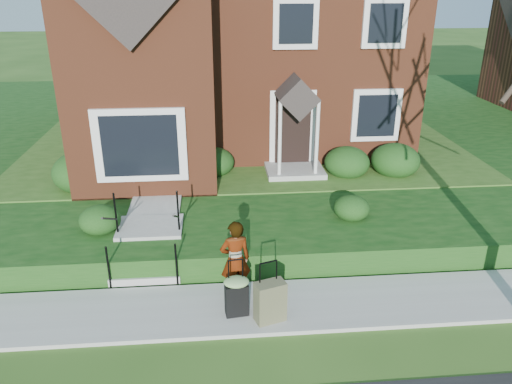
{
  "coord_description": "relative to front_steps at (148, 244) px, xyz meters",
  "views": [
    {
      "loc": [
        -1.04,
        -7.65,
        5.58
      ],
      "look_at": [
        -0.19,
        2.0,
        1.52
      ],
      "focal_mm": 35.0,
      "sensor_mm": 36.0,
      "label": 1
    }
  ],
  "objects": [
    {
      "name": "ground",
      "position": [
        2.5,
        -1.84,
        -0.47
      ],
      "size": [
        120.0,
        120.0,
        0.0
      ],
      "primitive_type": "plane",
      "color": "#2D5119",
      "rests_on": "ground"
    },
    {
      "name": "sidewalk",
      "position": [
        2.5,
        -1.84,
        -0.43
      ],
      "size": [
        60.0,
        1.6,
        0.08
      ],
      "primitive_type": "cube",
      "color": "#9E9B93",
      "rests_on": "ground"
    },
    {
      "name": "terrace",
      "position": [
        6.5,
        9.06,
        -0.17
      ],
      "size": [
        44.0,
        20.0,
        0.6
      ],
      "primitive_type": "cube",
      "color": "#11390F",
      "rests_on": "ground"
    },
    {
      "name": "walkway",
      "position": [
        0.0,
        3.16,
        0.16
      ],
      "size": [
        1.2,
        6.0,
        0.06
      ],
      "primitive_type": "cube",
      "color": "#9E9B93",
      "rests_on": "terrace"
    },
    {
      "name": "front_steps",
      "position": [
        0.0,
        0.0,
        0.0
      ],
      "size": [
        1.4,
        2.02,
        1.5
      ],
      "color": "#9E9B93",
      "rests_on": "ground"
    },
    {
      "name": "foundation_shrubs",
      "position": [
        2.09,
        3.02,
        0.59
      ],
      "size": [
        9.97,
        4.38,
        1.09
      ],
      "color": "black",
      "rests_on": "terrace"
    },
    {
      "name": "woman",
      "position": [
        1.78,
        -1.5,
        0.39
      ],
      "size": [
        0.64,
        0.48,
        1.57
      ],
      "primitive_type": "imported",
      "rotation": [
        0.0,
        0.0,
        3.34
      ],
      "color": "#999999",
      "rests_on": "sidewalk"
    },
    {
      "name": "suitcase_black",
      "position": [
        1.77,
        -2.06,
        0.03
      ],
      "size": [
        0.5,
        0.42,
        1.09
      ],
      "rotation": [
        0.0,
        0.0,
        0.13
      ],
      "color": "black",
      "rests_on": "sidewalk"
    },
    {
      "name": "suitcase_olive",
      "position": [
        2.34,
        -2.28,
        -0.01
      ],
      "size": [
        0.59,
        0.44,
        1.14
      ],
      "rotation": [
        0.0,
        0.0,
        0.31
      ],
      "color": "brown",
      "rests_on": "sidewalk"
    }
  ]
}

